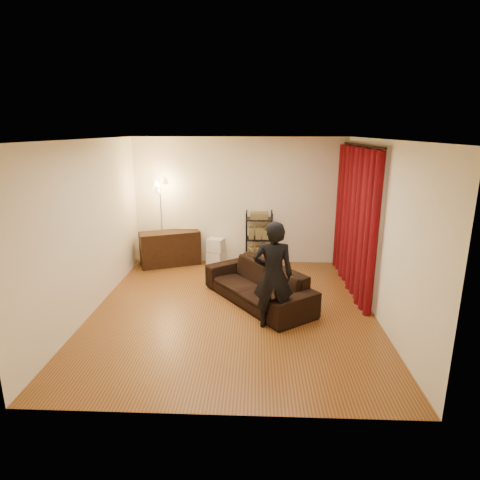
{
  "coord_description": "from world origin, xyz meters",
  "views": [
    {
      "loc": [
        0.37,
        -5.98,
        2.83
      ],
      "look_at": [
        0.1,
        0.3,
        1.1
      ],
      "focal_mm": 30.0,
      "sensor_mm": 36.0,
      "label": 1
    }
  ],
  "objects_px": {
    "media_cabinet": "(170,248)",
    "floor_lamp": "(162,224)",
    "person": "(273,275)",
    "storage_boxes": "(216,251)",
    "sofa": "(258,284)",
    "wire_shelf": "(259,239)"
  },
  "relations": [
    {
      "from": "media_cabinet",
      "to": "floor_lamp",
      "type": "height_order",
      "value": "floor_lamp"
    },
    {
      "from": "media_cabinet",
      "to": "floor_lamp",
      "type": "bearing_deg",
      "value": -171.18
    },
    {
      "from": "person",
      "to": "media_cabinet",
      "type": "xyz_separation_m",
      "value": [
        -2.1,
        2.75,
        -0.44
      ]
    },
    {
      "from": "person",
      "to": "storage_boxes",
      "type": "bearing_deg",
      "value": -69.49
    },
    {
      "from": "media_cabinet",
      "to": "storage_boxes",
      "type": "height_order",
      "value": "media_cabinet"
    },
    {
      "from": "person",
      "to": "floor_lamp",
      "type": "height_order",
      "value": "floor_lamp"
    },
    {
      "from": "sofa",
      "to": "floor_lamp",
      "type": "relative_size",
      "value": 1.16
    },
    {
      "from": "person",
      "to": "floor_lamp",
      "type": "bearing_deg",
      "value": -51.13
    },
    {
      "from": "storage_boxes",
      "to": "media_cabinet",
      "type": "bearing_deg",
      "value": -175.03
    },
    {
      "from": "storage_boxes",
      "to": "person",
      "type": "bearing_deg",
      "value": -68.39
    },
    {
      "from": "storage_boxes",
      "to": "wire_shelf",
      "type": "distance_m",
      "value": 0.98
    },
    {
      "from": "media_cabinet",
      "to": "wire_shelf",
      "type": "xyz_separation_m",
      "value": [
        1.91,
        0.05,
        0.22
      ]
    },
    {
      "from": "media_cabinet",
      "to": "floor_lamp",
      "type": "relative_size",
      "value": 0.67
    },
    {
      "from": "sofa",
      "to": "person",
      "type": "relative_size",
      "value": 1.34
    },
    {
      "from": "sofa",
      "to": "media_cabinet",
      "type": "relative_size",
      "value": 1.72
    },
    {
      "from": "storage_boxes",
      "to": "floor_lamp",
      "type": "height_order",
      "value": "floor_lamp"
    },
    {
      "from": "person",
      "to": "media_cabinet",
      "type": "bearing_deg",
      "value": -53.75
    },
    {
      "from": "storage_boxes",
      "to": "sofa",
      "type": "bearing_deg",
      "value": -65.11
    },
    {
      "from": "wire_shelf",
      "to": "floor_lamp",
      "type": "height_order",
      "value": "floor_lamp"
    },
    {
      "from": "media_cabinet",
      "to": "sofa",
      "type": "bearing_deg",
      "value": -67.37
    },
    {
      "from": "sofa",
      "to": "floor_lamp",
      "type": "height_order",
      "value": "floor_lamp"
    },
    {
      "from": "person",
      "to": "storage_boxes",
      "type": "distance_m",
      "value": 3.1
    }
  ]
}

